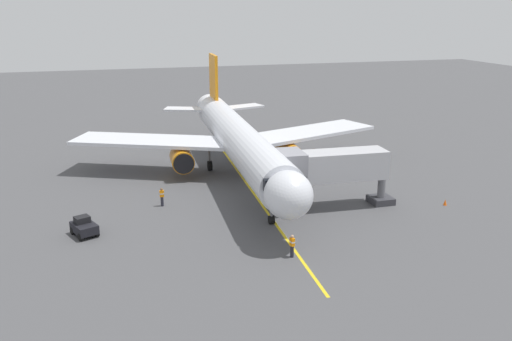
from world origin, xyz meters
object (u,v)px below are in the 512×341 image
object	(u,v)px
jet_bridge	(324,168)
ground_crew_marshaller	(292,246)
ground_crew_wing_walker	(162,197)
safety_cone_nose_left	(309,201)
ground_crew_loader	(314,155)
safety_cone_wing_port	(83,228)
tug_near_nose	(84,227)
airplane	(238,139)
safety_cone_nose_right	(445,202)

from	to	relation	value
jet_bridge	ground_crew_marshaller	xyz separation A→B (m)	(6.04, 8.65, -2.88)
ground_crew_wing_walker	safety_cone_nose_left	distance (m)	13.35
ground_crew_wing_walker	ground_crew_loader	xyz separation A→B (m)	(-18.55, -9.47, 0.00)
ground_crew_loader	safety_cone_wing_port	world-z (taller)	ground_crew_loader
safety_cone_nose_left	ground_crew_loader	bearing A→B (deg)	-113.89
ground_crew_loader	safety_cone_nose_left	distance (m)	13.80
jet_bridge	tug_near_nose	bearing A→B (deg)	0.95
jet_bridge	ground_crew_wing_walker	world-z (taller)	jet_bridge
safety_cone_wing_port	safety_cone_nose_left	bearing A→B (deg)	-177.07
airplane	ground_crew_loader	world-z (taller)	airplane
tug_near_nose	safety_cone_nose_right	size ratio (longest dim) A/B	4.91
airplane	ground_crew_wing_walker	distance (m)	11.71
ground_crew_loader	safety_cone_nose_left	size ratio (longest dim) A/B	3.11
airplane	ground_crew_wing_walker	world-z (taller)	airplane
ground_crew_loader	airplane	bearing A→B (deg)	14.49
ground_crew_loader	safety_cone_wing_port	distance (m)	28.75
ground_crew_loader	safety_cone_nose_right	distance (m)	17.59
tug_near_nose	safety_cone_wing_port	size ratio (longest dim) A/B	4.91
airplane	safety_cone_nose_right	xyz separation A→B (m)	(-15.71, 14.01, -3.73)
ground_crew_marshaller	ground_crew_wing_walker	xyz separation A→B (m)	(7.59, -13.23, 0.00)
tug_near_nose	safety_cone_nose_right	distance (m)	31.35
safety_cone_wing_port	ground_crew_wing_walker	bearing A→B (deg)	-148.57
ground_crew_marshaller	safety_cone_wing_port	distance (m)	17.01
ground_crew_wing_walker	safety_cone_nose_right	world-z (taller)	ground_crew_wing_walker
ground_crew_loader	safety_cone_nose_right	bearing A→B (deg)	110.09
jet_bridge	safety_cone_nose_right	world-z (taller)	jet_bridge
ground_crew_marshaller	safety_cone_nose_left	bearing A→B (deg)	-118.03
airplane	tug_near_nose	bearing A→B (deg)	37.38
safety_cone_nose_left	safety_cone_nose_right	xyz separation A→B (m)	(-11.62, 3.91, 0.00)
jet_bridge	safety_cone_wing_port	size ratio (longest dim) A/B	20.86
ground_crew_marshaller	safety_cone_nose_right	xyz separation A→B (m)	(-17.00, -6.19, -0.61)
jet_bridge	tug_near_nose	world-z (taller)	jet_bridge
safety_cone_wing_port	tug_near_nose	bearing A→B (deg)	96.62
ground_crew_loader	tug_near_nose	xyz separation A→B (m)	(25.23, 14.39, -0.18)
jet_bridge	ground_crew_wing_walker	size ratio (longest dim) A/B	6.71
ground_crew_marshaller	ground_crew_wing_walker	bearing A→B (deg)	-60.16
ground_crew_marshaller	ground_crew_loader	distance (m)	25.21
tug_near_nose	safety_cone_nose_left	xyz separation A→B (m)	(-19.65, -1.79, -0.43)
safety_cone_nose_right	tug_near_nose	bearing A→B (deg)	-3.88
airplane	ground_crew_wing_walker	size ratio (longest dim) A/B	23.59
airplane	safety_cone_nose_right	distance (m)	21.38
ground_crew_marshaller	ground_crew_loader	bearing A→B (deg)	-115.77
ground_crew_marshaller	safety_cone_nose_right	bearing A→B (deg)	-159.99
tug_near_nose	safety_cone_nose_right	bearing A→B (deg)	176.12
ground_crew_wing_walker	tug_near_nose	distance (m)	8.30
jet_bridge	safety_cone_nose_right	size ratio (longest dim) A/B	20.86
ground_crew_loader	safety_cone_nose_right	world-z (taller)	ground_crew_loader
safety_cone_nose_left	safety_cone_wing_port	bearing A→B (deg)	2.93
ground_crew_wing_walker	ground_crew_loader	size ratio (longest dim) A/B	1.00
tug_near_nose	airplane	bearing A→B (deg)	-142.62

